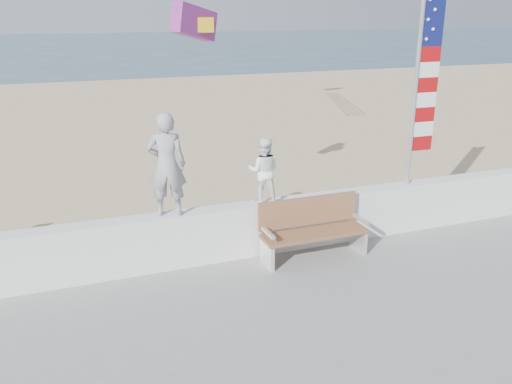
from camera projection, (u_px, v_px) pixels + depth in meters
ground at (288, 324)px, 7.54m from camera, size 220.00×220.00×0.00m
sand at (160, 162)px, 15.51m from camera, size 90.00×40.00×0.08m
seawall at (241, 230)px, 9.11m from camera, size 30.00×0.35×0.90m
adult at (167, 165)px, 8.31m from camera, size 0.68×0.54×1.63m
child at (264, 171)px, 8.94m from camera, size 0.66×0.61×1.11m
bench at (312, 228)px, 9.07m from camera, size 1.80×0.57×1.00m
flag at (422, 80)px, 9.51m from camera, size 0.50×0.08×3.50m
parafoil_kite at (195, 23)px, 9.95m from camera, size 1.02×0.79×0.72m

